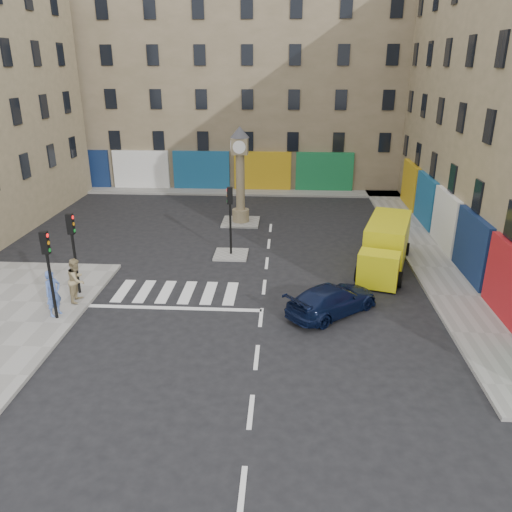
# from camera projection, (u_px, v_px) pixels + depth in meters

# --- Properties ---
(ground) EXTENTS (120.00, 120.00, 0.00)m
(ground) POSITION_uv_depth(u_px,v_px,m) (260.00, 329.00, 19.74)
(ground) COLOR black
(ground) RESTS_ON ground
(sidewalk_right) EXTENTS (2.60, 30.00, 0.15)m
(sidewalk_right) POSITION_uv_depth(u_px,v_px,m) (421.00, 246.00, 28.53)
(sidewalk_right) COLOR gray
(sidewalk_right) RESTS_ON ground
(sidewalk_far) EXTENTS (32.00, 2.40, 0.15)m
(sidewalk_far) POSITION_uv_depth(u_px,v_px,m) (225.00, 191.00, 40.59)
(sidewalk_far) COLOR gray
(sidewalk_far) RESTS_ON ground
(island_near) EXTENTS (1.80, 1.80, 0.12)m
(island_near) POSITION_uv_depth(u_px,v_px,m) (231.00, 255.00, 27.28)
(island_near) COLOR gray
(island_near) RESTS_ON ground
(island_far) EXTENTS (2.40, 2.40, 0.12)m
(island_far) POSITION_uv_depth(u_px,v_px,m) (241.00, 222.00, 32.86)
(island_far) COLOR gray
(island_far) RESTS_ON ground
(building_far) EXTENTS (32.00, 10.00, 17.00)m
(building_far) POSITION_uv_depth(u_px,v_px,m) (231.00, 80.00, 42.94)
(building_far) COLOR #857458
(building_far) RESTS_ON ground
(traffic_light_left_near) EXTENTS (0.28, 0.22, 3.70)m
(traffic_light_left_near) POSITION_uv_depth(u_px,v_px,m) (48.00, 262.00, 19.45)
(traffic_light_left_near) COLOR black
(traffic_light_left_near) RESTS_ON sidewalk_left
(traffic_light_left_far) EXTENTS (0.28, 0.22, 3.70)m
(traffic_light_left_far) POSITION_uv_depth(u_px,v_px,m) (73.00, 241.00, 21.68)
(traffic_light_left_far) COLOR black
(traffic_light_left_far) RESTS_ON sidewalk_left
(traffic_light_island) EXTENTS (0.28, 0.22, 3.70)m
(traffic_light_island) POSITION_uv_depth(u_px,v_px,m) (230.00, 210.00, 26.36)
(traffic_light_island) COLOR black
(traffic_light_island) RESTS_ON island_near
(clock_pillar) EXTENTS (1.20, 1.20, 6.10)m
(clock_pillar) POSITION_uv_depth(u_px,v_px,m) (240.00, 169.00, 31.59)
(clock_pillar) COLOR #917E5F
(clock_pillar) RESTS_ON island_far
(navy_sedan) EXTENTS (4.42, 4.18, 1.26)m
(navy_sedan) POSITION_uv_depth(u_px,v_px,m) (332.00, 300.00, 20.82)
(navy_sedan) COLOR black
(navy_sedan) RESTS_ON ground
(yellow_van) EXTENTS (3.63, 6.65, 2.32)m
(yellow_van) POSITION_uv_depth(u_px,v_px,m) (386.00, 245.00, 25.49)
(yellow_van) COLOR yellow
(yellow_van) RESTS_ON ground
(pedestrian_blue) EXTENTS (0.74, 0.85, 1.96)m
(pedestrian_blue) POSITION_uv_depth(u_px,v_px,m) (53.00, 293.00, 20.23)
(pedestrian_blue) COLOR #516EB9
(pedestrian_blue) RESTS_ON sidewalk_left
(pedestrian_tan) EXTENTS (0.75, 0.96, 1.95)m
(pedestrian_tan) POSITION_uv_depth(u_px,v_px,m) (77.00, 280.00, 21.48)
(pedestrian_tan) COLOR #9D8960
(pedestrian_tan) RESTS_ON sidewalk_left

